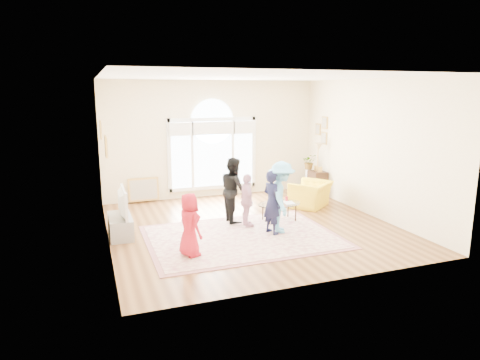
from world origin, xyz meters
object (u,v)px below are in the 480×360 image
object	(u,v)px
area_rug	(242,237)
armchair	(311,194)
coffee_table	(279,204)
television	(119,203)
tv_console	(120,226)

from	to	relation	value
area_rug	armchair	world-z (taller)	armchair
armchair	coffee_table	bearing A→B (deg)	-4.39
television	coffee_table	bearing A→B (deg)	-2.82
television	coffee_table	world-z (taller)	television
television	coffee_table	xyz separation A→B (m)	(3.47, -0.17, -0.31)
tv_console	television	xyz separation A→B (m)	(0.01, -0.00, 0.50)
area_rug	television	distance (m)	2.57
area_rug	coffee_table	bearing A→B (deg)	32.56
tv_console	coffee_table	bearing A→B (deg)	-2.82
television	armchair	distance (m)	4.83
television	armchair	size ratio (longest dim) A/B	1.00
area_rug	tv_console	world-z (taller)	tv_console
tv_console	television	size ratio (longest dim) A/B	1.01
tv_console	armchair	distance (m)	4.82
area_rug	television	world-z (taller)	television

